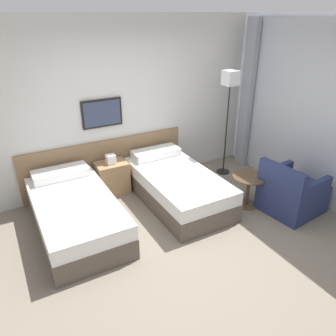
% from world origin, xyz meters
% --- Properties ---
extents(ground_plane, '(16.00, 16.00, 0.00)m').
position_xyz_m(ground_plane, '(0.00, 0.00, 0.00)').
color(ground_plane, slate).
extents(wall_headboard, '(10.00, 0.10, 2.70)m').
position_xyz_m(wall_headboard, '(-0.02, 1.95, 1.30)').
color(wall_headboard, silver).
rests_on(wall_headboard, ground_plane).
extents(bed_near_door, '(1.00, 1.90, 0.62)m').
position_xyz_m(bed_near_door, '(-1.13, 0.95, 0.25)').
color(bed_near_door, brown).
rests_on(bed_near_door, ground_plane).
extents(bed_near_window, '(1.00, 1.90, 0.62)m').
position_xyz_m(bed_near_window, '(0.45, 0.95, 0.25)').
color(bed_near_window, brown).
rests_on(bed_near_window, ground_plane).
extents(nightstand, '(0.49, 0.37, 0.68)m').
position_xyz_m(nightstand, '(-0.34, 1.66, 0.28)').
color(nightstand, '#9E7A51').
rests_on(nightstand, ground_plane).
extents(floor_lamp, '(0.24, 0.24, 1.84)m').
position_xyz_m(floor_lamp, '(1.72, 1.39, 1.54)').
color(floor_lamp, black).
rests_on(floor_lamp, ground_plane).
extents(side_table, '(0.51, 0.51, 0.50)m').
position_xyz_m(side_table, '(1.32, 0.29, 0.35)').
color(side_table, brown).
rests_on(side_table, ground_plane).
extents(armchair, '(0.87, 0.81, 0.82)m').
position_xyz_m(armchair, '(1.78, -0.13, 0.27)').
color(armchair, navy).
rests_on(armchair, ground_plane).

